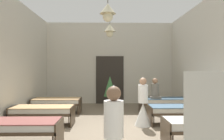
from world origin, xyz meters
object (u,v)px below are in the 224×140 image
(bed_right_row_3, at_px, (163,101))
(patient_seated_primary, at_px, (155,91))
(bed_left_row_3, at_px, (57,102))
(potted_plant, at_px, (110,89))
(bed_left_row_2, at_px, (43,111))
(nurse_near_aisle, at_px, (143,108))
(bed_right_row_2, at_px, (179,110))
(bed_left_row_1, at_px, (18,126))
(bed_right_row_1, at_px, (206,125))

(bed_right_row_3, bearing_deg, patient_seated_primary, -172.53)
(bed_left_row_3, relative_size, potted_plant, 1.33)
(bed_left_row_2, height_order, nurse_near_aisle, nurse_near_aisle)
(bed_left_row_2, xyz_separation_m, potted_plant, (2.13, 2.97, 0.42))
(bed_left_row_2, bearing_deg, nurse_near_aisle, -3.63)
(bed_right_row_2, xyz_separation_m, patient_seated_primary, (-0.35, 1.85, 0.43))
(bed_left_row_1, distance_m, patient_seated_primary, 5.45)
(bed_right_row_3, height_order, nurse_near_aisle, nurse_near_aisle)
(bed_right_row_3, distance_m, nurse_near_aisle, 2.40)
(bed_right_row_2, bearing_deg, bed_right_row_1, -90.00)
(nurse_near_aisle, bearing_deg, bed_right_row_3, 11.46)
(bed_left_row_2, height_order, patient_seated_primary, patient_seated_primary)
(bed_right_row_1, height_order, bed_right_row_2, same)
(nurse_near_aisle, relative_size, potted_plant, 1.04)
(bed_right_row_2, distance_m, nurse_near_aisle, 1.19)
(bed_right_row_1, bearing_deg, bed_left_row_3, 138.35)
(bed_right_row_3, bearing_deg, bed_left_row_2, -156.02)
(bed_left_row_2, relative_size, potted_plant, 1.33)
(patient_seated_primary, bearing_deg, nurse_near_aisle, -111.72)
(bed_left_row_3, height_order, potted_plant, potted_plant)
(bed_right_row_3, bearing_deg, bed_left_row_1, -138.35)
(bed_right_row_2, height_order, bed_right_row_3, same)
(bed_left_row_3, bearing_deg, bed_left_row_1, -90.00)
(bed_left_row_2, height_order, bed_right_row_2, same)
(bed_left_row_3, bearing_deg, bed_right_row_3, 0.00)
(bed_right_row_2, relative_size, nurse_near_aisle, 1.28)
(bed_right_row_2, xyz_separation_m, nurse_near_aisle, (-1.17, -0.20, 0.09))
(bed_right_row_1, height_order, bed_left_row_3, same)
(bed_right_row_3, height_order, potted_plant, potted_plant)
(bed_left_row_2, bearing_deg, potted_plant, 54.40)
(potted_plant, bearing_deg, bed_left_row_1, -113.59)
(bed_right_row_1, bearing_deg, potted_plant, 113.79)
(bed_right_row_2, height_order, nurse_near_aisle, nurse_near_aisle)
(bed_right_row_1, relative_size, bed_right_row_2, 1.00)
(bed_left_row_1, relative_size, potted_plant, 1.33)
(bed_right_row_2, xyz_separation_m, bed_right_row_3, (0.00, 1.90, 0.00))
(bed_right_row_1, distance_m, bed_right_row_2, 1.90)
(bed_right_row_1, xyz_separation_m, potted_plant, (-2.15, 4.87, 0.42))
(bed_left_row_1, height_order, patient_seated_primary, patient_seated_primary)
(bed_left_row_2, bearing_deg, bed_right_row_2, 0.00)
(bed_left_row_2, xyz_separation_m, bed_left_row_3, (0.00, 1.90, 0.00))
(bed_left_row_2, relative_size, bed_right_row_3, 1.00)
(bed_left_row_2, distance_m, bed_right_row_3, 4.68)
(bed_right_row_3, relative_size, nurse_near_aisle, 1.28)
(bed_left_row_1, bearing_deg, bed_left_row_2, 90.00)
(bed_right_row_1, bearing_deg, bed_right_row_2, 90.00)
(bed_right_row_2, distance_m, patient_seated_primary, 1.94)
(bed_left_row_1, xyz_separation_m, potted_plant, (2.13, 4.87, 0.42))
(bed_right_row_3, bearing_deg, bed_right_row_2, -90.00)
(bed_left_row_1, height_order, bed_right_row_3, same)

